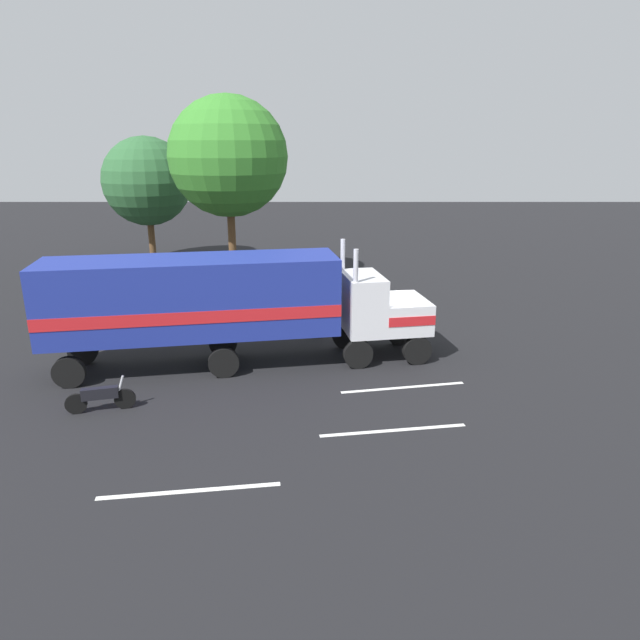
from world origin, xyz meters
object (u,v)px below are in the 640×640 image
object	(u,v)px
semi_truck	(221,301)
parked_car	(131,293)
person_bystander	(316,317)
tree_center	(144,182)
motorcycle	(98,397)
tree_left	(225,157)

from	to	relation	value
semi_truck	parked_car	xyz separation A→B (m)	(-5.91, 7.85, -1.72)
semi_truck	person_bystander	distance (m)	5.04
tree_center	person_bystander	bearing A→B (deg)	-53.89
motorcycle	tree_left	size ratio (longest dim) A/B	0.19
semi_truck	parked_car	world-z (taller)	semi_truck
person_bystander	parked_car	distance (m)	10.41
tree_center	parked_car	bearing A→B (deg)	-78.95
parked_car	tree_left	distance (m)	9.25
semi_truck	tree_left	distance (m)	13.76
tree_left	tree_center	distance (m)	9.28
motorcycle	tree_center	bearing A→B (deg)	101.74
parked_car	person_bystander	bearing A→B (deg)	-25.98
person_bystander	tree_left	size ratio (longest dim) A/B	0.15
tree_left	semi_truck	bearing A→B (deg)	-82.99
motorcycle	tree_left	distance (m)	18.08
person_bystander	tree_center	size ratio (longest dim) A/B	0.19
parked_car	motorcycle	world-z (taller)	parked_car
motorcycle	parked_car	bearing A→B (deg)	102.40
parked_car	semi_truck	bearing A→B (deg)	-53.05
person_bystander	parked_car	xyz separation A→B (m)	(-9.36, 4.56, -0.09)
parked_car	tree_center	xyz separation A→B (m)	(-2.21, 11.30, 4.75)
semi_truck	tree_center	bearing A→B (deg)	112.96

